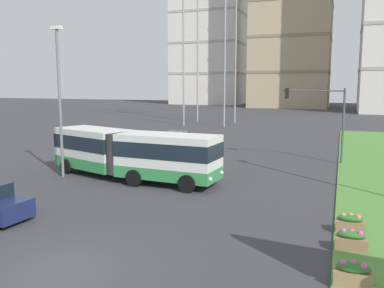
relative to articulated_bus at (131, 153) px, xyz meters
name	(u,v)px	position (x,y,z in m)	size (l,w,h in m)	color
ground_plane	(61,271)	(4.06, -12.24, -1.65)	(260.00, 260.00, 0.00)	#38383D
articulated_bus	(131,153)	(0.00, 0.00, 0.00)	(12.01, 4.81, 3.00)	silver
car_maroon_sedan	(176,140)	(-1.98, 12.44, -0.90)	(4.45, 2.12, 1.58)	maroon
flower_planter_0	(353,274)	(12.81, -10.24, -1.23)	(1.10, 0.56, 0.74)	#937051
flower_planter_1	(351,240)	(12.81, -7.43, -1.23)	(1.10, 0.56, 0.74)	#937051
flower_planter_2	(350,223)	(12.81, -5.50, -1.23)	(1.10, 0.56, 0.74)	#937051
traffic_light_far_right	(322,111)	(10.86, 9.76, 2.29)	(4.53, 0.28, 5.63)	#474C51
streetlight_left	(59,96)	(-4.44, -0.92, 3.51)	(0.70, 0.28, 9.44)	slate
apartment_tower_west	(211,16)	(-25.94, 99.31, 24.38)	(20.07, 19.58, 52.02)	silver
apartment_tower_westcentre	(293,6)	(-0.73, 88.06, 23.92)	(19.43, 18.13, 51.09)	tan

